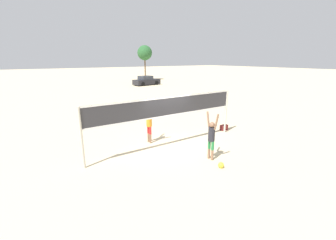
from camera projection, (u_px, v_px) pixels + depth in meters
ground_plane at (168, 147)px, 10.96m from camera, size 200.00×200.00×0.00m
volleyball_net at (168, 110)px, 10.48m from camera, size 8.02×0.11×2.45m
player_spiker at (211, 135)px, 9.31m from camera, size 0.28×0.69×2.04m
player_blocker at (149, 121)px, 11.21m from camera, size 0.28×0.70×2.14m
volleyball at (221, 165)px, 8.80m from camera, size 0.23×0.23×0.23m
gear_bag at (224, 127)px, 13.46m from camera, size 0.46×0.25×0.32m
parked_car_near at (146, 81)px, 36.20m from camera, size 4.60×2.37×1.48m
tree_right_cluster at (145, 53)px, 43.29m from camera, size 2.82×2.82×6.64m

